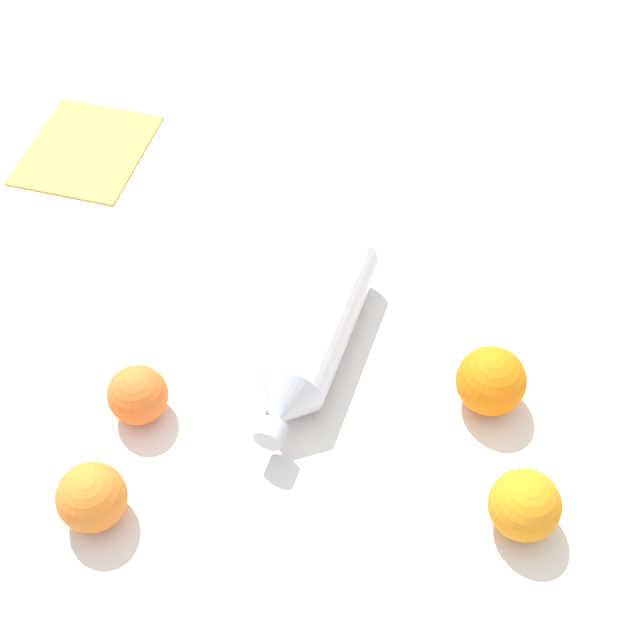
{
  "coord_description": "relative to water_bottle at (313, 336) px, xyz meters",
  "views": [
    {
      "loc": [
        -0.49,
        -0.35,
        0.78
      ],
      "look_at": [
        0.01,
        -0.04,
        0.04
      ],
      "focal_mm": 50.66,
      "sensor_mm": 36.0,
      "label": 1
    }
  ],
  "objects": [
    {
      "name": "orange_2",
      "position": [
        -0.26,
        0.07,
        -0.0
      ],
      "size": [
        0.07,
        0.07,
        0.07
      ],
      "primitive_type": "sphere",
      "color": "orange",
      "rests_on": "ground_plane"
    },
    {
      "name": "folded_napkin",
      "position": [
        0.12,
        0.42,
        -0.03
      ],
      "size": [
        0.21,
        0.19,
        0.01
      ],
      "primitive_type": "cube",
      "rotation": [
        0.0,
        0.0,
        0.3
      ],
      "color": "#E5B24C",
      "rests_on": "ground_plane"
    },
    {
      "name": "orange_3",
      "position": [
        0.05,
        -0.18,
        -0.0
      ],
      "size": [
        0.07,
        0.07,
        0.07
      ],
      "primitive_type": "sphere",
      "color": "orange",
      "rests_on": "ground_plane"
    },
    {
      "name": "orange_0",
      "position": [
        -0.15,
        0.11,
        -0.01
      ],
      "size": [
        0.06,
        0.06,
        0.06
      ],
      "primitive_type": "sphere",
      "color": "orange",
      "rests_on": "ground_plane"
    },
    {
      "name": "ground_plane",
      "position": [
        0.02,
        0.04,
        -0.04
      ],
      "size": [
        2.4,
        2.4,
        0.0
      ],
      "primitive_type": "plane",
      "color": "silver"
    },
    {
      "name": "water_bottle",
      "position": [
        0.0,
        0.0,
        0.0
      ],
      "size": [
        0.26,
        0.12,
        0.07
      ],
      "rotation": [
        0.0,
        0.0,
        3.37
      ],
      "color": "silver",
      "rests_on": "ground_plane"
    },
    {
      "name": "orange_1",
      "position": [
        -0.06,
        -0.27,
        -0.0
      ],
      "size": [
        0.07,
        0.07,
        0.07
      ],
      "primitive_type": "sphere",
      "color": "orange",
      "rests_on": "ground_plane"
    }
  ]
}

